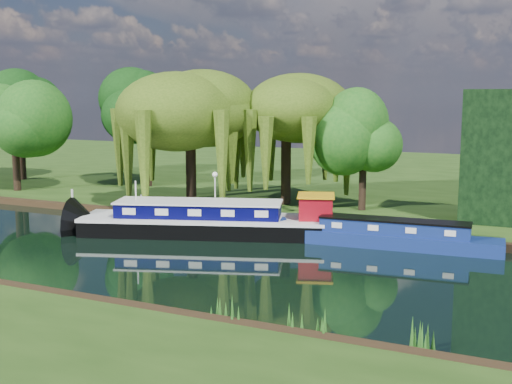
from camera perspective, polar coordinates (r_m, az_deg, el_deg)
The scene contains 14 objects.
ground at distance 35.22m, azimuth -12.64°, elevation -4.91°, with size 120.00×120.00×0.00m, color black.
far_bank at distance 65.00m, azimuth 6.01°, elevation 1.61°, with size 120.00×52.00×0.45m, color #213E11.
dutch_barge at distance 37.54m, azimuth -3.62°, elevation -2.62°, with size 15.71×8.33×3.26m.
narrowboat at distance 35.33m, azimuth 12.13°, elevation -3.87°, with size 11.37×2.78×1.64m.
white_cruiser at distance 35.46m, azimuth 14.67°, elevation -4.89°, with size 1.93×2.24×1.18m, color silver.
willow_left at distance 43.78m, azimuth -5.88°, elevation 6.97°, with size 7.39×7.39×8.86m.
willow_right at distance 45.00m, azimuth 2.71°, elevation 6.56°, with size 6.81×6.81×8.30m.
tree_far_left at distance 55.01m, azimuth -20.74°, elevation 6.17°, with size 5.29×5.29×8.52m.
tree_far_back at distance 62.23m, azimuth -20.29°, elevation 6.82°, with size 5.35×5.35×9.00m.
tree_far_mid at distance 54.85m, azimuth -9.69°, elevation 7.03°, with size 5.55×5.55×9.07m.
tree_far_right at distance 43.20m, azimuth 9.55°, elevation 4.73°, with size 4.27×4.27×6.98m.
lamppost at distance 43.15m, azimuth -3.66°, elevation 1.03°, with size 0.36×0.36×2.56m.
mooring_posts at distance 42.08m, azimuth -6.22°, elevation -1.23°, with size 19.16×0.16×1.00m.
reeds_near at distance 25.24m, azimuth -10.84°, elevation -8.97°, with size 33.70×1.50×1.10m.
Camera 1 is at (21.18, -26.95, 8.11)m, focal length 45.00 mm.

